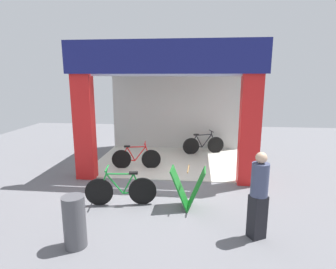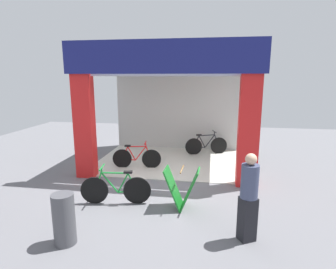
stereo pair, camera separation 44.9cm
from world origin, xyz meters
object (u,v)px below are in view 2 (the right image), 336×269
pedestrian_1 (249,197)px  bicycle_inside_1 (206,145)px  sandwich_board_sign (182,189)px  bicycle_parked_0 (116,189)px  trash_bin (64,219)px  bicycle_inside_0 (137,158)px

pedestrian_1 → bicycle_inside_1: bearing=98.8°
sandwich_board_sign → pedestrian_1: pedestrian_1 is taller
bicycle_parked_0 → pedestrian_1: (2.83, -1.03, 0.47)m
bicycle_parked_0 → pedestrian_1: bearing=-20.0°
sandwich_board_sign → pedestrian_1: 1.70m
bicycle_inside_1 → pedestrian_1: pedestrian_1 is taller
bicycle_inside_1 → trash_bin: 6.59m
bicycle_parked_0 → pedestrian_1: size_ratio=1.00×
bicycle_inside_1 → sandwich_board_sign: bearing=-95.6°
bicycle_inside_0 → sandwich_board_sign: (1.74, -2.54, 0.12)m
pedestrian_1 → bicycle_parked_0: bearing=160.0°
bicycle_parked_0 → sandwich_board_sign: size_ratio=1.73×
bicycle_parked_0 → pedestrian_1: pedestrian_1 is taller
pedestrian_1 → sandwich_board_sign: bearing=141.4°
bicycle_parked_0 → sandwich_board_sign: bearing=0.2°
sandwich_board_sign → trash_bin: 2.51m
bicycle_inside_0 → bicycle_inside_1: (2.18, 1.97, 0.01)m
trash_bin → bicycle_parked_0: bearing=77.6°
bicycle_inside_0 → sandwich_board_sign: sandwich_board_sign is taller
bicycle_inside_0 → trash_bin: trash_bin is taller
bicycle_parked_0 → sandwich_board_sign: 1.54m
sandwich_board_sign → bicycle_inside_1: bearing=84.4°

